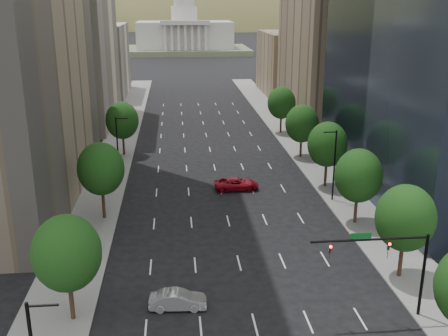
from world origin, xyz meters
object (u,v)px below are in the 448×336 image
object	(u,v)px
car_silver	(178,300)
car_red_far	(236,184)
capitol	(185,35)
traffic_signal	(394,258)

from	to	relation	value
car_silver	car_red_far	distance (m)	28.44
capitol	car_silver	size ratio (longest dim) A/B	13.02
capitol	traffic_signal	bearing A→B (deg)	-87.26
traffic_signal	car_red_far	xyz separation A→B (m)	(-8.40, 30.15, -4.37)
traffic_signal	capitol	size ratio (longest dim) A/B	0.15
car_silver	car_red_far	world-z (taller)	car_red_far
capitol	car_silver	bearing A→B (deg)	-91.55
capitol	car_silver	world-z (taller)	capitol
traffic_signal	car_silver	distance (m)	17.20
capitol	car_red_far	world-z (taller)	capitol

